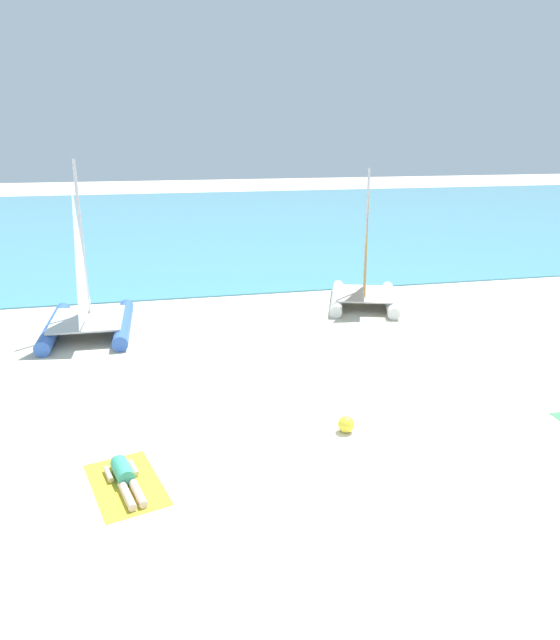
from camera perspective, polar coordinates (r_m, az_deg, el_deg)
name	(u,v)px	position (r m, az deg, el deg)	size (l,w,h in m)	color
ground_plane	(251,315)	(19.47, -2.83, 0.46)	(120.00, 120.00, 0.00)	beige
ocean_water	(194,221)	(41.39, -8.38, 9.62)	(120.00, 40.00, 0.05)	#4C9EB7
sailboat_white	(364,286)	(20.63, 8.27, 3.31)	(3.36, 4.15, 4.69)	white
sailboat_blue	(87,310)	(18.39, -18.41, 0.98)	(2.60, 3.98, 5.11)	blue
towel_left	(126,484)	(10.81, -14.84, -15.30)	(1.10, 1.90, 0.01)	yellow
sunbather_left	(125,476)	(10.80, -14.98, -14.56)	(0.78, 1.55, 0.30)	#3FB28C
beach_ball	(346,424)	(12.08, 6.49, -10.13)	(0.34, 0.34, 0.34)	yellow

